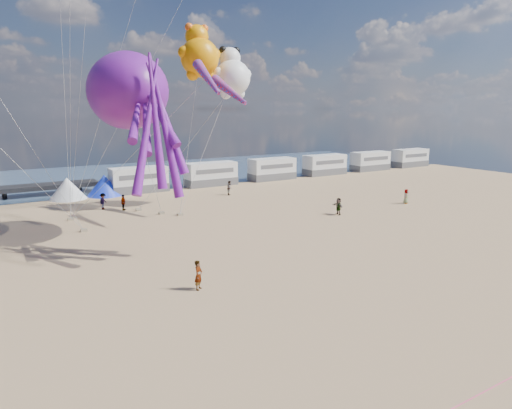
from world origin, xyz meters
name	(u,v)px	position (x,y,z in m)	size (l,w,h in m)	color
ground	(301,361)	(0.00, 0.00, 0.00)	(120.00, 120.00, 0.00)	tan
water	(65,180)	(0.00, 55.00, 0.02)	(120.00, 120.00, 0.00)	#334862
motorhome_0	(139,180)	(6.00, 40.00, 1.50)	(6.60, 2.50, 3.00)	silver
motorhome_1	(211,174)	(15.50, 40.00, 1.50)	(6.60, 2.50, 3.00)	silver
motorhome_2	(272,169)	(25.00, 40.00, 1.50)	(6.60, 2.50, 3.00)	silver
motorhome_3	(325,165)	(34.50, 40.00, 1.50)	(6.60, 2.50, 3.00)	silver
motorhome_4	(370,161)	(44.00, 40.00, 1.50)	(6.60, 2.50, 3.00)	silver
motorhome_5	(410,158)	(53.50, 40.00, 1.50)	(6.60, 2.50, 3.00)	silver
tent_white	(68,188)	(-2.00, 40.00, 1.20)	(4.00, 4.00, 2.40)	white
tent_blue	(105,185)	(2.00, 40.00, 1.20)	(4.00, 4.00, 2.40)	#1933CC
standing_person	(198,275)	(-0.42, 8.81, 0.83)	(0.61, 0.40, 1.67)	tan
beachgoer_0	(406,196)	(27.95, 18.87, 0.76)	(0.55, 0.36, 1.51)	#7F6659
beachgoer_2	(103,201)	(0.05, 32.53, 0.81)	(0.79, 0.62, 1.62)	#7F6659
beachgoer_3	(123,203)	(1.62, 31.03, 0.78)	(1.01, 0.58, 1.57)	#7F6659
beachgoer_4	(338,206)	(18.37, 18.64, 0.80)	(0.94, 0.39, 1.60)	#7F6659
beachgoer_7	(230,188)	(14.38, 32.79, 0.82)	(0.80, 0.52, 1.64)	#7F6659
sandbag_a	(84,230)	(-3.35, 24.83, 0.11)	(0.50, 0.35, 0.22)	gray
sandbag_b	(162,213)	(4.22, 27.52, 0.11)	(0.50, 0.35, 0.22)	gray
sandbag_c	(180,214)	(5.48, 26.04, 0.11)	(0.50, 0.35, 0.22)	gray
sandbag_d	(138,210)	(2.79, 30.05, 0.11)	(0.50, 0.35, 0.22)	gray
sandbag_e	(71,219)	(-3.57, 29.41, 0.11)	(0.50, 0.35, 0.22)	gray
kite_octopus_purple	(127,91)	(-0.02, 21.89, 11.08)	(4.63, 10.80, 12.34)	#6F1891
kite_panda	(232,78)	(12.13, 27.73, 12.76)	(4.24, 3.99, 5.99)	white
kite_teddy_orange	(200,58)	(8.62, 27.64, 14.45)	(4.36, 4.10, 6.15)	orange
windsock_mid	(229,91)	(9.87, 24.16, 11.33)	(1.00, 5.16, 5.16)	red
windsock_right	(208,78)	(6.84, 22.30, 12.27)	(0.90, 5.53, 5.53)	red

